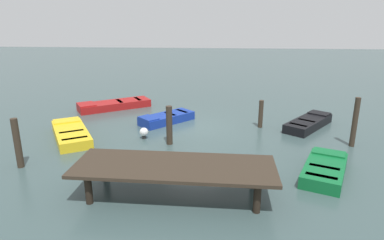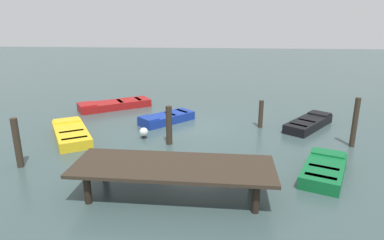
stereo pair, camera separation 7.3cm
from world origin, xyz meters
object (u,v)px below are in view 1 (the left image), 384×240
Objects in this scene: rowboat_red at (114,105)px; mooring_piling_near_left at (17,143)px; dock_segment at (174,168)px; rowboat_black at (309,123)px; mooring_piling_near_right at (355,122)px; rowboat_blue at (166,118)px; marker_buoy at (144,132)px; rowboat_yellow at (71,133)px; mooring_piling_far_right at (169,125)px; rowboat_green at (325,169)px; mooring_piling_mid_right at (261,114)px.

mooring_piling_near_left reaches higher than rowboat_red.
dock_segment is 1.47× the size of rowboat_red.
mooring_piling_near_right is (-1.13, 2.32, 0.78)m from rowboat_black.
dock_segment is at bearing 54.52° from rowboat_blue.
rowboat_red is 5.40m from marker_buoy.
dock_segment is 3.30× the size of mooring_piling_near_left.
rowboat_yellow is 4.32m from mooring_piling_far_right.
mooring_piling_near_right is at bearing -120.70° from rowboat_yellow.
rowboat_red and rowboat_yellow have the same top height.
rowboat_green is 1.65× the size of mooring_piling_near_left.
mooring_piling_far_right is (0.72, -4.06, -0.05)m from dock_segment.
rowboat_green is 6.02× the size of marker_buoy.
rowboat_red is at bearing -19.52° from mooring_piling_mid_right.
rowboat_black and rowboat_blue have the same top height.
rowboat_blue is 0.76× the size of rowboat_yellow.
rowboat_green is 7.24m from marker_buoy.
rowboat_red is 2.25× the size of mooring_piling_near_left.
mooring_piling_near_right is at bearing 123.17° from rowboat_red.
rowboat_green is at bearing -150.83° from rowboat_black.
marker_buoy is at bearing 20.65° from mooring_piling_mid_right.
mooring_piling_near_right reaches higher than rowboat_green.
mooring_piling_near_right reaches higher than rowboat_red.
mooring_piling_near_left is (5.53, -1.50, 0.02)m from dock_segment.
mooring_piling_far_right is at bearing -151.96° from mooring_piling_near_left.
rowboat_red is (3.31, -2.34, -0.00)m from rowboat_blue.
rowboat_black is 1.57× the size of mooring_piling_near_right.
mooring_piling_mid_right is at bearing -147.82° from mooring_piling_far_right.
rowboat_blue is at bearing -78.26° from dock_segment.
rowboat_yellow is at bearing -40.20° from dock_segment.
mooring_piling_near_left reaches higher than rowboat_yellow.
mooring_piling_mid_right reaches higher than rowboat_green.
rowboat_yellow is (4.99, -4.42, -0.63)m from dock_segment.
mooring_piling_mid_right is at bearing 127.38° from rowboat_red.
mooring_piling_near_left is at bearing 28.04° from mooring_piling_far_right.
marker_buoy is at bearing -66.41° from dock_segment.
mooring_piling_near_right is at bearing 147.53° from mooring_piling_mid_right.
rowboat_green is 10.09m from rowboat_yellow.
mooring_piling_far_right is (-3.87, 5.22, 0.58)m from rowboat_red.
dock_segment reaches higher than rowboat_blue.
mooring_piling_near_left reaches higher than mooring_piling_mid_right.
mooring_piling_far_right reaches higher than rowboat_green.
mooring_piling_near_right is (-12.10, -2.88, 0.12)m from mooring_piling_near_left.
rowboat_black is 0.89× the size of rowboat_yellow.
rowboat_yellow is 1.77× the size of mooring_piling_near_right.
rowboat_blue is 4.49m from rowboat_yellow.
rowboat_yellow is 3.11m from marker_buoy.
marker_buoy is at bearing -25.16° from mooring_piling_far_right.
mooring_piling_near_right is (-6.57, -4.37, 0.15)m from dock_segment.
rowboat_red is 4.88m from rowboat_yellow.
marker_buoy is (7.33, 2.08, 0.07)m from rowboat_black.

